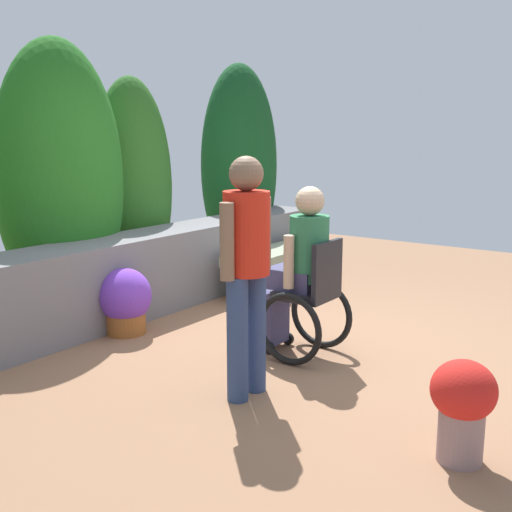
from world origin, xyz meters
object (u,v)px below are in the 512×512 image
person_in_wheelchair (302,278)px  flower_pot_purple_near (125,301)px  flower_pot_terracotta_by_wall (463,403)px  person_standing_companion (246,262)px  stone_bench (280,262)px

person_in_wheelchair → flower_pot_purple_near: size_ratio=2.30×
person_in_wheelchair → flower_pot_terracotta_by_wall: 1.80m
person_in_wheelchair → flower_pot_terracotta_by_wall: person_in_wheelchair is taller
flower_pot_terracotta_by_wall → person_in_wheelchair: bearing=59.7°
flower_pot_purple_near → flower_pot_terracotta_by_wall: (-0.47, -3.07, 0.04)m
flower_pot_purple_near → flower_pot_terracotta_by_wall: 3.10m
person_in_wheelchair → flower_pot_terracotta_by_wall: size_ratio=2.36×
person_standing_companion → flower_pot_purple_near: bearing=72.2°
person_standing_companion → stone_bench: bearing=26.4°
stone_bench → flower_pot_terracotta_by_wall: bearing=-139.4°
person_in_wheelchair → flower_pot_purple_near: (-0.43, 1.53, -0.33)m
person_in_wheelchair → flower_pot_terracotta_by_wall: bearing=-120.9°
person_in_wheelchair → person_standing_companion: size_ratio=0.84×
person_standing_companion → person_in_wheelchair: bearing=4.3°
stone_bench → flower_pot_terracotta_by_wall: (-2.50, -2.80, 0.01)m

